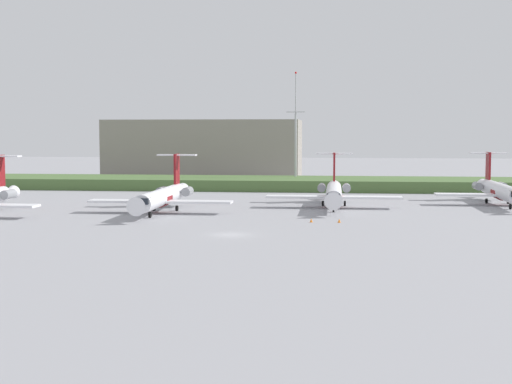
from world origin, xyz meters
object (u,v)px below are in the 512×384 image
at_px(safety_cone_front_marker, 311,220).
at_px(regional_jet_fourth, 334,192).
at_px(regional_jet_third, 163,196).
at_px(safety_cone_mid_marker, 339,221).
at_px(regional_jet_fifth, 500,190).
at_px(antenna_mast, 296,140).

bearing_deg(safety_cone_front_marker, regional_jet_fourth, 81.91).
xyz_separation_m(regional_jet_third, safety_cone_mid_marker, (28.06, -10.71, -2.26)).
xyz_separation_m(regional_jet_fifth, antenna_mast, (-38.27, 38.06, 8.52)).
relative_size(regional_jet_third, regional_jet_fourth, 1.00).
height_order(regional_jet_fourth, safety_cone_mid_marker, regional_jet_fourth).
xyz_separation_m(regional_jet_third, safety_cone_front_marker, (24.11, -10.76, -2.26)).
height_order(antenna_mast, safety_cone_front_marker, antenna_mast).
height_order(regional_jet_fourth, regional_jet_fifth, same).
bearing_deg(regional_jet_fifth, safety_cone_front_marker, -137.83).
height_order(regional_jet_third, safety_cone_front_marker, regional_jet_third).
distance_m(regional_jet_fifth, safety_cone_mid_marker, 40.64).
bearing_deg(regional_jet_fifth, antenna_mast, 135.16).
height_order(safety_cone_front_marker, safety_cone_mid_marker, same).
bearing_deg(regional_jet_third, safety_cone_front_marker, -24.05).
relative_size(regional_jet_fifth, safety_cone_mid_marker, 56.36).
bearing_deg(regional_jet_fourth, regional_jet_third, -158.14).
bearing_deg(antenna_mast, regional_jet_third, -107.72).
xyz_separation_m(regional_jet_fourth, antenna_mast, (-9.14, 45.57, 8.52)).
xyz_separation_m(regional_jet_fourth, safety_cone_mid_marker, (0.87, -21.62, -2.26)).
distance_m(regional_jet_fifth, antenna_mast, 54.65).
bearing_deg(safety_cone_mid_marker, regional_jet_third, 159.11).
relative_size(regional_jet_fourth, safety_cone_mid_marker, 56.36).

